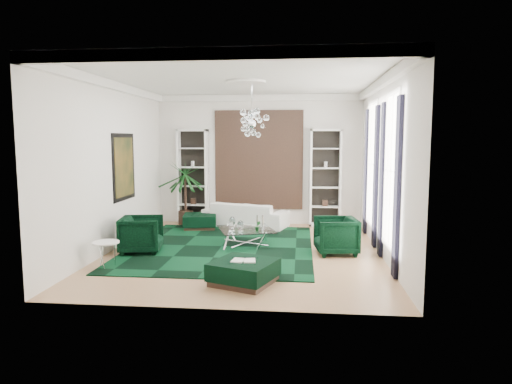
# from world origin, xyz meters

# --- Properties ---
(floor) EXTENTS (6.00, 7.00, 0.02)m
(floor) POSITION_xyz_m (0.00, 0.00, -0.01)
(floor) COLOR tan
(floor) RESTS_ON ground
(ceiling) EXTENTS (6.00, 7.00, 0.02)m
(ceiling) POSITION_xyz_m (0.00, 0.00, 3.81)
(ceiling) COLOR white
(ceiling) RESTS_ON ground
(wall_back) EXTENTS (6.00, 0.02, 3.80)m
(wall_back) POSITION_xyz_m (0.00, 3.51, 1.90)
(wall_back) COLOR silver
(wall_back) RESTS_ON ground
(wall_front) EXTENTS (6.00, 0.02, 3.80)m
(wall_front) POSITION_xyz_m (0.00, -3.51, 1.90)
(wall_front) COLOR silver
(wall_front) RESTS_ON ground
(wall_left) EXTENTS (0.02, 7.00, 3.80)m
(wall_left) POSITION_xyz_m (-3.01, 0.00, 1.90)
(wall_left) COLOR silver
(wall_left) RESTS_ON ground
(wall_right) EXTENTS (0.02, 7.00, 3.80)m
(wall_right) POSITION_xyz_m (3.01, 0.00, 1.90)
(wall_right) COLOR silver
(wall_right) RESTS_ON ground
(crown_molding) EXTENTS (6.00, 7.00, 0.18)m
(crown_molding) POSITION_xyz_m (0.00, 0.00, 3.70)
(crown_molding) COLOR white
(crown_molding) RESTS_ON ceiling
(ceiling_medallion) EXTENTS (0.90, 0.90, 0.05)m
(ceiling_medallion) POSITION_xyz_m (0.00, 0.30, 3.77)
(ceiling_medallion) COLOR white
(ceiling_medallion) RESTS_ON ceiling
(tapestry) EXTENTS (2.50, 0.06, 2.80)m
(tapestry) POSITION_xyz_m (0.00, 3.46, 1.90)
(tapestry) COLOR black
(tapestry) RESTS_ON wall_back
(shelving_left) EXTENTS (0.90, 0.38, 2.80)m
(shelving_left) POSITION_xyz_m (-1.95, 3.31, 1.40)
(shelving_left) COLOR white
(shelving_left) RESTS_ON floor
(shelving_right) EXTENTS (0.90, 0.38, 2.80)m
(shelving_right) POSITION_xyz_m (1.95, 3.31, 1.40)
(shelving_right) COLOR white
(shelving_right) RESTS_ON floor
(painting) EXTENTS (0.04, 1.30, 1.60)m
(painting) POSITION_xyz_m (-2.97, 0.60, 1.85)
(painting) COLOR black
(painting) RESTS_ON wall_left
(window_near) EXTENTS (0.03, 1.10, 2.90)m
(window_near) POSITION_xyz_m (2.99, -0.90, 1.90)
(window_near) COLOR white
(window_near) RESTS_ON wall_right
(curtain_near_a) EXTENTS (0.07, 0.30, 3.25)m
(curtain_near_a) POSITION_xyz_m (2.96, -1.68, 1.65)
(curtain_near_a) COLOR black
(curtain_near_a) RESTS_ON floor
(curtain_near_b) EXTENTS (0.07, 0.30, 3.25)m
(curtain_near_b) POSITION_xyz_m (2.96, -0.12, 1.65)
(curtain_near_b) COLOR black
(curtain_near_b) RESTS_ON floor
(window_far) EXTENTS (0.03, 1.10, 2.90)m
(window_far) POSITION_xyz_m (2.99, 1.50, 1.90)
(window_far) COLOR white
(window_far) RESTS_ON wall_right
(curtain_far_a) EXTENTS (0.07, 0.30, 3.25)m
(curtain_far_a) POSITION_xyz_m (2.96, 0.72, 1.65)
(curtain_far_a) COLOR black
(curtain_far_a) RESTS_ON floor
(curtain_far_b) EXTENTS (0.07, 0.30, 3.25)m
(curtain_far_b) POSITION_xyz_m (2.96, 2.28, 1.65)
(curtain_far_b) COLOR black
(curtain_far_b) RESTS_ON floor
(rug) EXTENTS (4.20, 5.00, 0.02)m
(rug) POSITION_xyz_m (-0.59, 0.39, 0.01)
(rug) COLOR black
(rug) RESTS_ON floor
(sofa) EXTENTS (2.56, 1.56, 0.70)m
(sofa) POSITION_xyz_m (-0.33, 2.94, 0.35)
(sofa) COLOR white
(sofa) RESTS_ON floor
(armchair_left) EXTENTS (1.02, 1.00, 0.81)m
(armchair_left) POSITION_xyz_m (-2.27, -0.29, 0.41)
(armchair_left) COLOR black
(armchair_left) RESTS_ON floor
(armchair_right) EXTENTS (1.00, 0.98, 0.81)m
(armchair_right) POSITION_xyz_m (2.02, 0.01, 0.41)
(armchair_right) COLOR black
(armchair_right) RESTS_ON floor
(coffee_table) EXTENTS (1.52, 1.52, 0.41)m
(coffee_table) POSITION_xyz_m (-0.03, 0.55, 0.21)
(coffee_table) COLOR white
(coffee_table) RESTS_ON floor
(ottoman_side) EXTENTS (1.04, 1.04, 0.40)m
(ottoman_side) POSITION_xyz_m (-1.58, 2.52, 0.20)
(ottoman_side) COLOR black
(ottoman_side) RESTS_ON floor
(ottoman_front) EXTENTS (1.29, 1.29, 0.40)m
(ottoman_front) POSITION_xyz_m (0.27, -2.24, 0.20)
(ottoman_front) COLOR black
(ottoman_front) RESTS_ON floor
(book) EXTENTS (0.42, 0.28, 0.03)m
(book) POSITION_xyz_m (0.27, -2.24, 0.42)
(book) COLOR white
(book) RESTS_ON ottoman_front
(side_table) EXTENTS (0.68, 0.68, 0.50)m
(side_table) POSITION_xyz_m (-2.55, -1.52, 0.25)
(side_table) COLOR white
(side_table) RESTS_ON floor
(palm) EXTENTS (1.91, 1.91, 2.40)m
(palm) POSITION_xyz_m (-2.15, 3.15, 1.20)
(palm) COLOR #154519
(palm) RESTS_ON floor
(chandelier) EXTENTS (0.98, 0.98, 0.72)m
(chandelier) POSITION_xyz_m (0.12, 0.46, 2.85)
(chandelier) COLOR white
(chandelier) RESTS_ON ceiling
(table_plant) EXTENTS (0.16, 0.14, 0.24)m
(table_plant) POSITION_xyz_m (0.27, 0.30, 0.53)
(table_plant) COLOR #154519
(table_plant) RESTS_ON coffee_table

